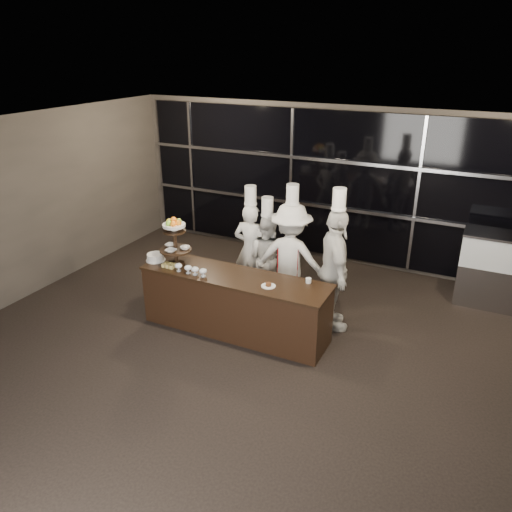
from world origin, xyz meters
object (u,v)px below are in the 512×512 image
at_px(buffet_counter, 235,303).
at_px(layer_cake, 156,257).
at_px(display_stand, 175,238).
at_px(display_case, 503,268).
at_px(chef_a, 251,249).
at_px(chef_c, 291,258).
at_px(chef_b, 267,256).
at_px(chef_d, 334,270).

xyz_separation_m(buffet_counter, layer_cake, (-1.35, -0.05, 0.51)).
xyz_separation_m(buffet_counter, display_stand, (-1.00, -0.00, 0.87)).
xyz_separation_m(layer_cake, display_case, (4.84, 2.64, -0.29)).
height_order(chef_a, chef_c, chef_c).
xyz_separation_m(layer_cake, chef_b, (1.31, 1.26, -0.22)).
bearing_deg(display_case, buffet_counter, -143.49).
bearing_deg(buffet_counter, layer_cake, -177.88).
xyz_separation_m(layer_cake, chef_a, (1.01, 1.25, -0.14)).
bearing_deg(chef_d, buffet_counter, -149.26).
distance_m(display_case, chef_c, 3.43).
distance_m(layer_cake, chef_b, 1.83).
height_order(display_stand, chef_d, chef_d).
relative_size(layer_cake, chef_c, 0.14).
bearing_deg(layer_cake, chef_c, 29.58).
distance_m(layer_cake, display_case, 5.52).
bearing_deg(chef_d, chef_a, 164.08).
height_order(buffet_counter, display_stand, display_stand).
relative_size(display_case, chef_c, 0.63).
distance_m(display_stand, layer_cake, 0.51).
height_order(layer_cake, chef_b, chef_b).
bearing_deg(buffet_counter, display_case, 36.51).
relative_size(buffet_counter, display_case, 2.16).
height_order(layer_cake, chef_c, chef_c).
height_order(chef_b, chef_c, chef_c).
distance_m(chef_c, chef_d, 0.82).
bearing_deg(chef_a, display_stand, -118.82).
bearing_deg(layer_cake, buffet_counter, 2.12).
height_order(buffet_counter, chef_b, chef_b).
relative_size(layer_cake, chef_b, 0.17).
bearing_deg(display_stand, chef_d, 18.33).
bearing_deg(chef_b, chef_a, -177.81).
bearing_deg(chef_d, chef_b, 160.28).
bearing_deg(chef_b, layer_cake, -135.93).
distance_m(chef_a, chef_b, 0.31).
xyz_separation_m(display_stand, chef_a, (0.66, 1.20, -0.50)).
relative_size(display_stand, layer_cake, 2.48).
relative_size(layer_cake, chef_d, 0.14).
height_order(buffet_counter, layer_cake, layer_cake).
height_order(buffet_counter, chef_c, chef_c).
distance_m(buffet_counter, layer_cake, 1.44).
distance_m(buffet_counter, chef_c, 1.17).
xyz_separation_m(display_stand, layer_cake, (-0.35, -0.05, -0.37)).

